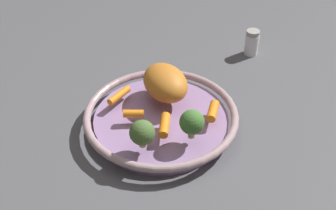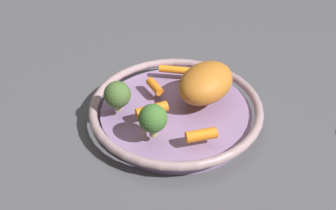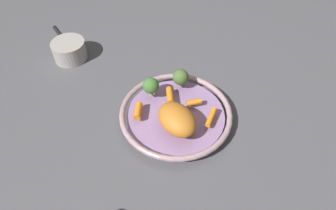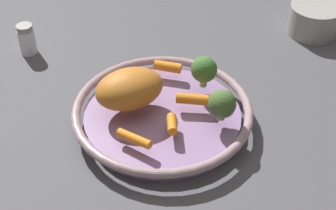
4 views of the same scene
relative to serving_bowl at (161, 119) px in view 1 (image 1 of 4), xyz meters
name	(u,v)px [view 1 (image 1 of 4)]	position (x,y,z in m)	size (l,w,h in m)	color
ground_plane	(161,127)	(0.00, 0.00, -0.02)	(2.55, 2.55, 0.00)	#4C4C51
serving_bowl	(161,119)	(0.00, 0.00, 0.00)	(0.35, 0.35, 0.05)	#8E709E
roast_chicken_piece	(165,83)	(-0.02, 0.06, 0.06)	(0.13, 0.10, 0.07)	#BD6E24
baby_carrot_back	(120,94)	(-0.11, 0.00, 0.03)	(0.02, 0.02, 0.07)	orange
baby_carrot_right	(213,111)	(0.11, 0.04, 0.03)	(0.02, 0.02, 0.06)	orange
baby_carrot_center	(165,125)	(0.03, -0.05, 0.03)	(0.02, 0.02, 0.06)	orange
baby_carrot_near_rim	(133,114)	(-0.05, -0.04, 0.03)	(0.02, 0.02, 0.05)	orange
broccoli_floret_large	(142,133)	(0.02, -0.11, 0.06)	(0.05, 0.05, 0.06)	tan
broccoli_floret_mid	(192,122)	(0.10, -0.04, 0.06)	(0.05, 0.05, 0.07)	tan
salt_shaker	(252,43)	(0.08, 0.40, 0.01)	(0.04, 0.04, 0.07)	white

